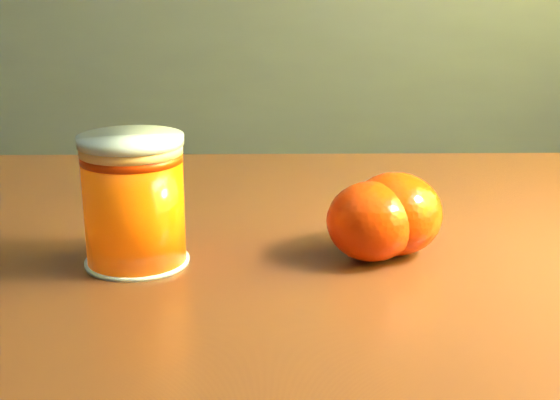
{
  "coord_description": "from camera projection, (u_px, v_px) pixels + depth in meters",
  "views": [
    {
      "loc": [
        0.85,
        -0.56,
        0.96
      ],
      "look_at": [
        0.83,
        0.0,
        0.79
      ],
      "focal_mm": 50.0,
      "sensor_mm": 36.0,
      "label": 1
    }
  ],
  "objects": [
    {
      "name": "juice_glass",
      "position": [
        134.0,
        201.0,
        0.59
      ],
      "size": [
        0.08,
        0.08,
        0.1
      ],
      "rotation": [
        0.0,
        0.0,
        -0.17
      ],
      "color": "#FF5405",
      "rests_on": "table"
    },
    {
      "name": "table",
      "position": [
        321.0,
        365.0,
        0.64
      ],
      "size": [
        1.03,
        0.76,
        0.74
      ],
      "rotation": [
        0.0,
        0.0,
        0.07
      ],
      "color": "brown",
      "rests_on": "ground"
    },
    {
      "name": "orange_back",
      "position": [
        372.0,
        221.0,
        0.6
      ],
      "size": [
        0.07,
        0.07,
        0.06
      ],
      "primitive_type": "ellipsoid",
      "rotation": [
        0.0,
        0.0,
        -0.07
      ],
      "color": "red",
      "rests_on": "table"
    },
    {
      "name": "kitchen_counter",
      "position": [
        3.0,
        161.0,
        2.11
      ],
      "size": [
        3.15,
        0.6,
        0.9
      ],
      "primitive_type": "cube",
      "color": "#4B4C50",
      "rests_on": "ground"
    },
    {
      "name": "orange_front",
      "position": [
        395.0,
        214.0,
        0.61
      ],
      "size": [
        0.09,
        0.09,
        0.07
      ],
      "primitive_type": "ellipsoid",
      "rotation": [
        0.0,
        0.0,
        0.2
      ],
      "color": "red",
      "rests_on": "table"
    }
  ]
}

